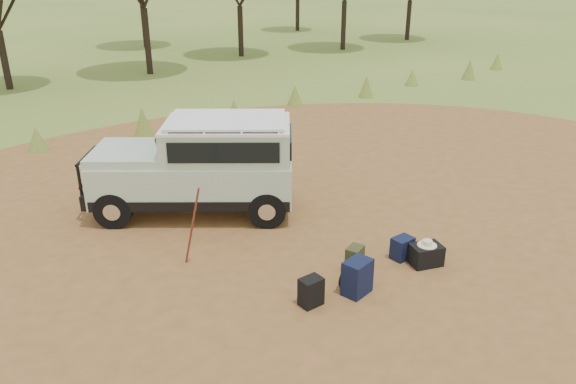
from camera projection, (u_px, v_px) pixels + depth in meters
ground at (323, 248)px, 10.74m from camera, size 140.00×140.00×0.00m
dirt_clearing at (324, 247)px, 10.73m from camera, size 23.00×23.00×0.01m
grass_fringe at (148, 123)px, 17.12m from camera, size 36.60×1.60×0.90m
safari_vehicle at (200, 168)px, 11.84m from camera, size 4.45×3.84×2.09m
walking_staff at (192, 227)px, 9.87m from camera, size 0.27×0.34×1.52m
backpack_black at (311, 292)px, 8.90m from camera, size 0.36×0.27×0.49m
backpack_navy at (357, 277)px, 9.18m from camera, size 0.53×0.43×0.61m
backpack_olive at (355, 259)px, 9.89m from camera, size 0.40×0.35×0.46m
duffel_navy at (402, 248)px, 10.28m from camera, size 0.38×0.29×0.42m
hard_case at (426, 255)px, 10.08m from camera, size 0.64×0.53×0.39m
stuff_sack at (352, 281)px, 9.33m from camera, size 0.44×0.44×0.34m
safari_hat at (427, 244)px, 9.99m from camera, size 0.35×0.35×0.10m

